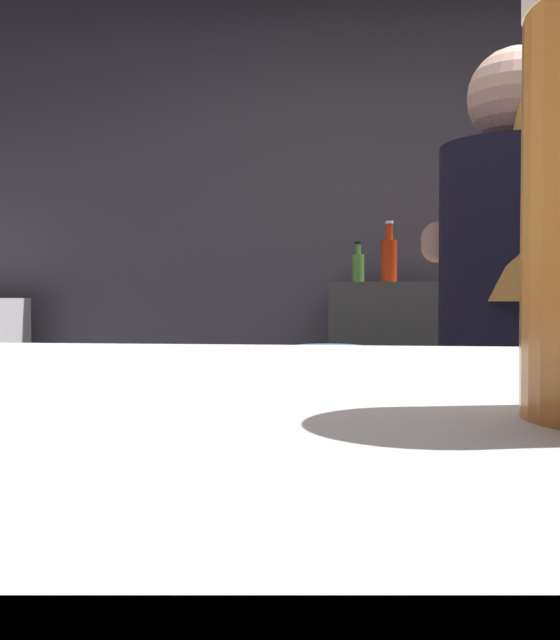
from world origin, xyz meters
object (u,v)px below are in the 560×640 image
object	(u,v)px
bottle_soy	(484,263)
bottle_vinegar	(358,267)
bartender	(515,361)
mixing_bowl	(328,356)
bottle_hot_sauce	(389,258)

from	to	relation	value
bottle_soy	bottle_vinegar	bearing A→B (deg)	-176.03
bartender	mixing_bowl	size ratio (longest dim) A/B	8.21
mixing_bowl	bottle_soy	bearing A→B (deg)	63.56
bottle_hot_sauce	bottle_vinegar	xyz separation A→B (m)	(-0.14, 0.04, -0.03)
mixing_bowl	bottle_hot_sauce	world-z (taller)	bottle_hot_sauce
bartender	bottle_vinegar	distance (m)	1.64
bartender	bottle_vinegar	size ratio (longest dim) A/B	9.32
mixing_bowl	bottle_hot_sauce	distance (m)	1.22
bottle_vinegar	bottle_soy	size ratio (longest dim) A/B	0.81
bottle_hot_sauce	bottle_soy	distance (m)	0.42
bartender	bottle_soy	world-z (taller)	bartender
bottle_hot_sauce	bottle_vinegar	distance (m)	0.14
bottle_soy	bartender	bearing A→B (deg)	-95.99
bottle_vinegar	mixing_bowl	bearing A→B (deg)	-92.99
bottle_hot_sauce	bottle_soy	bearing A→B (deg)	10.04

